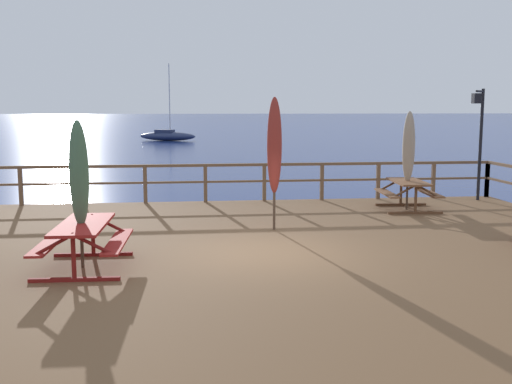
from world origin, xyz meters
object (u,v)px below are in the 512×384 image
at_px(patio_umbrella_tall_front, 409,147).
at_px(picnic_table_front_left, 84,235).
at_px(patio_umbrella_tall_back_right, 79,175).
at_px(lamp_post_hooked, 479,127).
at_px(picnic_table_mid_centre, 408,189).
at_px(sailboat_distant, 167,136).
at_px(patio_umbrella_short_front, 274,146).

bearing_deg(patio_umbrella_tall_front, picnic_table_front_left, -146.27).
relative_size(patio_umbrella_tall_back_right, lamp_post_hooked, 0.78).
bearing_deg(picnic_table_mid_centre, sailboat_distant, 99.24).
bearing_deg(patio_umbrella_short_front, patio_umbrella_tall_front, 30.09).
bearing_deg(patio_umbrella_tall_back_right, patio_umbrella_short_front, 36.61).
distance_m(picnic_table_mid_centre, patio_umbrella_tall_front, 1.09).
distance_m(patio_umbrella_tall_front, sailboat_distant, 47.67).
distance_m(patio_umbrella_short_front, sailboat_distant, 49.44).
bearing_deg(picnic_table_front_left, patio_umbrella_tall_back_right, 136.58).
distance_m(picnic_table_mid_centre, lamp_post_hooked, 3.18).
distance_m(lamp_post_hooked, sailboat_distant, 46.98).
bearing_deg(patio_umbrella_tall_front, lamp_post_hooked, 25.56).
relative_size(patio_umbrella_tall_front, patio_umbrella_short_front, 0.89).
relative_size(patio_umbrella_tall_front, lamp_post_hooked, 0.81).
height_order(picnic_table_front_left, sailboat_distant, sailboat_distant).
distance_m(picnic_table_mid_centre, patio_umbrella_short_front, 4.66).
bearing_deg(sailboat_distant, patio_umbrella_short_front, -85.63).
bearing_deg(lamp_post_hooked, patio_umbrella_short_front, -151.65).
height_order(lamp_post_hooked, sailboat_distant, sailboat_distant).
xyz_separation_m(patio_umbrella_short_front, lamp_post_hooked, (6.38, 3.44, 0.27)).
relative_size(picnic_table_front_left, patio_umbrella_tall_front, 0.78).
height_order(patio_umbrella_short_front, lamp_post_hooked, lamp_post_hooked).
bearing_deg(picnic_table_front_left, picnic_table_mid_centre, 33.53).
height_order(picnic_table_mid_centre, patio_umbrella_tall_back_right, patio_umbrella_tall_back_right).
relative_size(picnic_table_front_left, lamp_post_hooked, 0.63).
bearing_deg(patio_umbrella_tall_back_right, picnic_table_front_left, -43.42).
relative_size(picnic_table_front_left, sailboat_distant, 0.26).
xyz_separation_m(picnic_table_front_left, patio_umbrella_tall_back_right, (-0.04, 0.04, 1.02)).
bearing_deg(patio_umbrella_short_front, sailboat_distant, 94.37).
xyz_separation_m(patio_umbrella_tall_back_right, sailboat_distant, (-0.10, 51.98, -1.79)).
relative_size(patio_umbrella_tall_back_right, sailboat_distant, 0.32).
xyz_separation_m(patio_umbrella_tall_back_right, patio_umbrella_short_front, (3.67, 2.73, 0.27)).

